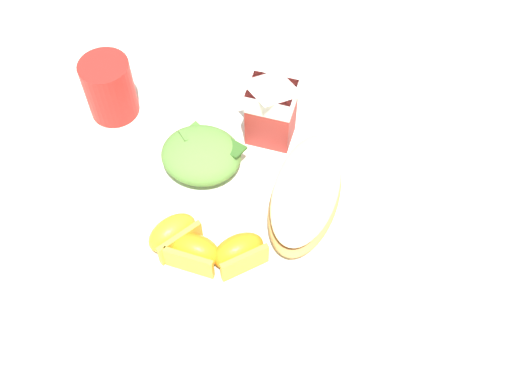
% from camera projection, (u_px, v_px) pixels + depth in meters
% --- Properties ---
extents(ground, '(3.00, 3.00, 0.00)m').
position_uv_depth(ground, '(256.00, 203.00, 0.75)').
color(ground, beige).
extents(white_plate, '(0.28, 0.28, 0.02)m').
position_uv_depth(white_plate, '(256.00, 200.00, 0.74)').
color(white_plate, white).
rests_on(white_plate, ground).
extents(cheesy_pizza_bread, '(0.08, 0.17, 0.04)m').
position_uv_depth(cheesy_pizza_bread, '(306.00, 194.00, 0.71)').
color(cheesy_pizza_bread, tan).
rests_on(cheesy_pizza_bread, white_plate).
extents(green_salad_pile, '(0.10, 0.09, 0.04)m').
position_uv_depth(green_salad_pile, '(201.00, 155.00, 0.74)').
color(green_salad_pile, '#5B8E3D').
rests_on(green_salad_pile, white_plate).
extents(milk_carton, '(0.06, 0.04, 0.11)m').
position_uv_depth(milk_carton, '(271.00, 105.00, 0.74)').
color(milk_carton, '#B7332D').
rests_on(milk_carton, white_plate).
extents(orange_wedge_front, '(0.06, 0.07, 0.04)m').
position_uv_depth(orange_wedge_front, '(173.00, 234.00, 0.68)').
color(orange_wedge_front, orange).
rests_on(orange_wedge_front, white_plate).
extents(orange_wedge_middle, '(0.06, 0.04, 0.04)m').
position_uv_depth(orange_wedge_middle, '(194.00, 252.00, 0.67)').
color(orange_wedge_middle, orange).
rests_on(orange_wedge_middle, white_plate).
extents(orange_wedge_rear, '(0.07, 0.07, 0.04)m').
position_uv_depth(orange_wedge_rear, '(239.00, 252.00, 0.67)').
color(orange_wedge_rear, orange).
rests_on(orange_wedge_rear, white_plate).
extents(paper_napkin, '(0.14, 0.14, 0.00)m').
position_uv_depth(paper_napkin, '(459.00, 226.00, 0.73)').
color(paper_napkin, white).
rests_on(paper_napkin, ground).
extents(drinking_red_cup, '(0.07, 0.07, 0.09)m').
position_uv_depth(drinking_red_cup, '(109.00, 88.00, 0.80)').
color(drinking_red_cup, red).
rests_on(drinking_red_cup, ground).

